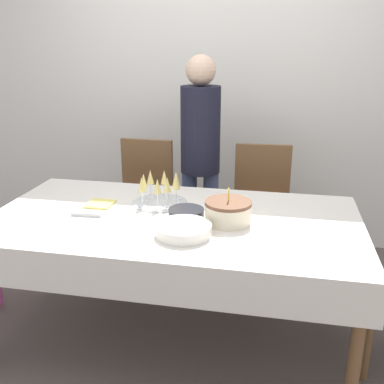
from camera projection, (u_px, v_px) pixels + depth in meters
The scene contains 13 objects.
ground_plane at pixel (175, 335), 2.68m from camera, with size 12.00×12.00×0.00m, color #564C47.
wall_back at pixel (216, 82), 3.66m from camera, with size 8.00×0.05×2.70m.
dining_table at pixel (174, 234), 2.47m from camera, with size 2.01×1.06×0.76m.
dining_chair_far_left at pixel (143, 199), 3.38m from camera, with size 0.44×0.44×0.97m.
dining_chair_far_right at pixel (261, 207), 3.22m from camera, with size 0.44×0.44×0.97m.
birthday_cake at pixel (228, 212), 2.34m from camera, with size 0.24×0.24×0.19m.
champagne_tray at pixel (160, 189), 2.61m from camera, with size 0.32×0.32×0.18m.
plate_stack_main at pixel (184, 230), 2.20m from camera, with size 0.28×0.28×0.06m.
plate_stack_dessert at pixel (186, 213), 2.44m from camera, with size 0.20×0.20×0.04m.
cake_knife at pixel (215, 240), 2.15m from camera, with size 0.28×0.15×0.00m.
fork_pile at pixel (88, 213), 2.46m from camera, with size 0.17×0.07×0.02m.
napkin_pile at pixel (100, 204), 2.61m from camera, with size 0.15×0.15×0.01m.
person_standing at pixel (200, 147), 3.19m from camera, with size 0.28×0.28×1.58m.
Camera 1 is at (0.54, -2.20, 1.67)m, focal length 42.00 mm.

